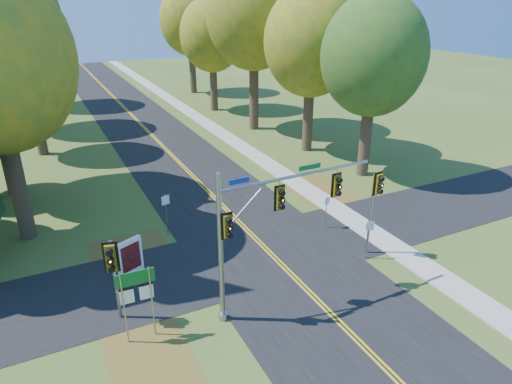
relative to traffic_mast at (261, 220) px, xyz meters
name	(u,v)px	position (x,y,z in m)	size (l,w,h in m)	color
ground	(287,270)	(2.43, 1.99, -4.20)	(160.00, 160.00, 0.00)	#3A541D
road_main	(287,270)	(2.43, 1.99, -4.19)	(8.00, 160.00, 0.02)	black
road_cross	(268,251)	(2.43, 3.99, -4.19)	(60.00, 6.00, 0.02)	black
centerline_left	(285,270)	(2.33, 1.99, -4.17)	(0.10, 160.00, 0.01)	gold
centerline_right	(288,269)	(2.53, 1.99, -4.17)	(0.10, 160.00, 0.01)	gold
sidewalk_east	(385,241)	(8.63, 1.99, -4.17)	(1.60, 160.00, 0.06)	#9E998E
leaf_patch_w_near	(135,262)	(-4.07, 5.99, -4.19)	(4.00, 6.00, 0.00)	brown
leaf_patch_e	(331,199)	(9.23, 7.99, -4.19)	(3.50, 8.00, 0.00)	brown
leaf_patch_w_far	(151,360)	(-5.07, -1.01, -4.19)	(3.00, 5.00, 0.00)	brown
tree_e_a	(374,56)	(13.99, 10.76, 4.33)	(7.20, 7.20, 12.73)	#38281C
tree_e_b	(312,42)	(13.40, 17.57, 4.70)	(7.60, 7.60, 13.33)	#38281C
tree_w_c	(26,56)	(-7.11, 26.46, 3.75)	(6.80, 6.80, 11.91)	#38281C
tree_e_c	(254,15)	(12.31, 25.68, 6.46)	(8.80, 8.80, 15.79)	#38281C
tree_w_d	(12,25)	(-7.70, 35.17, 5.58)	(8.20, 8.20, 14.56)	#38281C
tree_e_d	(212,35)	(11.69, 34.86, 4.04)	(7.00, 7.00, 12.32)	#38281C
tree_w_e	(23,16)	(-6.50, 46.07, 5.87)	(8.40, 8.40, 14.97)	#38281C
tree_e_e	(190,21)	(12.90, 45.57, 4.99)	(7.80, 7.80, 13.74)	#38281C
traffic_mast	(261,220)	(0.00, 0.00, 0.00)	(7.20, 0.74, 6.53)	gray
east_signal_pole	(376,193)	(7.00, 1.36, -0.72)	(0.53, 0.61, 4.59)	gray
ped_signal_pole	(112,263)	(-5.63, 1.76, -1.41)	(0.58, 0.69, 3.75)	gray
route_sign_cluster	(136,291)	(-5.07, 0.35, -1.98)	(1.47, 0.12, 3.15)	gray
info_kiosk	(130,258)	(-4.45, 4.98, -3.27)	(1.30, 0.74, 1.87)	white
reg_sign_e_north	(327,207)	(6.63, 4.82, -2.85)	(0.37, 0.10, 1.97)	gray
reg_sign_e_south	(369,233)	(6.62, 1.10, -2.72)	(0.39, 0.17, 2.16)	gray
reg_sign_w	(166,208)	(-1.77, 7.98, -2.48)	(0.47, 0.17, 2.51)	gray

